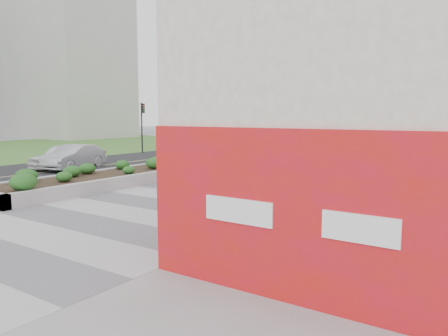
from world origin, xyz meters
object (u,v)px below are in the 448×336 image
Objects in this scene: planter at (156,169)px; traffic_signal_near at (237,121)px; skateboarder at (281,170)px; car_white at (63,156)px; traffic_signal_far at (142,120)px; car_silver at (74,157)px.

planter is 10.90m from traffic_signal_near.
car_white is (-13.88, -1.53, 0.02)m from skateboarder.
car_white is (-7.19, -0.50, 0.33)m from planter.
car_silver is at bearing -65.79° from traffic_signal_far.
planter is 6.28m from car_silver.
car_white is at bearing -70.38° from traffic_signal_far.
car_silver is (-12.95, -1.43, 0.00)m from skateboarder.
traffic_signal_far is 0.95× the size of car_silver.
skateboarder reaches higher than planter.
planter is at bearing -42.46° from traffic_signal_far.
traffic_signal_near is 12.44m from car_white.
planter is at bearing -80.65° from traffic_signal_near.
planter is 7.21m from car_white.
skateboarder is at bearing 8.76° from planter.
car_white is at bearing 170.63° from car_silver.
skateboarder is (6.70, 1.03, 0.31)m from planter.
planter is 4.29× the size of traffic_signal_near.
traffic_signal_far reaches higher than planter.
traffic_signal_near reaches higher than planter.
skateboarder is at bearing -48.33° from traffic_signal_near.
car_silver is (0.93, 0.10, -0.02)m from car_white.
traffic_signal_near is at bearing 137.66° from skateboarder.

